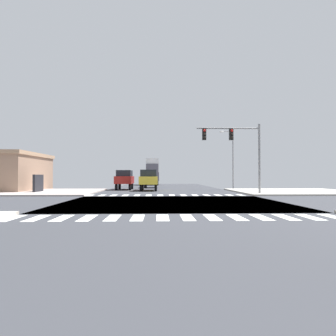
# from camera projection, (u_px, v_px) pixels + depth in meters

# --- Properties ---
(ground) EXTENTS (90.00, 90.00, 0.05)m
(ground) POSITION_uv_depth(u_px,v_px,m) (173.00, 203.00, 20.03)
(ground) COLOR #33353A
(sidewalk_corner_ne) EXTENTS (12.00, 12.00, 0.14)m
(sidewalk_corner_ne) POSITION_uv_depth(u_px,v_px,m) (294.00, 191.00, 32.43)
(sidewalk_corner_ne) COLOR #B2ADA3
(sidewalk_corner_ne) RESTS_ON ground
(sidewalk_corner_nw) EXTENTS (12.00, 12.00, 0.14)m
(sidewalk_corner_nw) POSITION_uv_depth(u_px,v_px,m) (37.00, 192.00, 31.63)
(sidewalk_corner_nw) COLOR #B3A69F
(sidewalk_corner_nw) RESTS_ON ground
(crosswalk_near) EXTENTS (13.50, 2.00, 0.01)m
(crosswalk_near) POSITION_uv_depth(u_px,v_px,m) (175.00, 218.00, 12.73)
(crosswalk_near) COLOR white
(crosswalk_near) RESTS_ON ground
(crosswalk_far) EXTENTS (13.50, 2.00, 0.01)m
(crosswalk_far) POSITION_uv_depth(u_px,v_px,m) (166.00, 195.00, 27.32)
(crosswalk_far) COLOR white
(crosswalk_far) RESTS_ON ground
(traffic_signal_mast) EXTENTS (5.68, 0.55, 6.29)m
(traffic_signal_mast) POSITION_uv_depth(u_px,v_px,m) (235.00, 143.00, 27.99)
(traffic_signal_mast) COLOR gray
(traffic_signal_mast) RESTS_ON ground
(street_lamp) EXTENTS (1.78, 0.32, 7.30)m
(street_lamp) POSITION_uv_depth(u_px,v_px,m) (231.00, 154.00, 39.23)
(street_lamp) COLOR gray
(street_lamp) RESTS_ON ground
(pickup_nearside_1) EXTENTS (2.00, 5.10, 2.35)m
(pickup_nearside_1) POSITION_uv_depth(u_px,v_px,m) (149.00, 179.00, 35.77)
(pickup_nearside_1) COLOR black
(pickup_nearside_1) RESTS_ON ground
(sedan_crossing_1) EXTENTS (1.80, 4.30, 1.88)m
(sedan_crossing_1) POSITION_uv_depth(u_px,v_px,m) (151.00, 180.00, 44.40)
(sedan_crossing_1) COLOR black
(sedan_crossing_1) RESTS_ON ground
(suv_queued_2) EXTENTS (1.96, 4.60, 2.34)m
(suv_queued_2) POSITION_uv_depth(u_px,v_px,m) (125.00, 178.00, 38.27)
(suv_queued_2) COLOR black
(suv_queued_2) RESTS_ON ground
(box_truck_leading_1) EXTENTS (2.40, 7.20, 4.85)m
(box_truck_leading_1) POSITION_uv_depth(u_px,v_px,m) (152.00, 171.00, 58.13)
(box_truck_leading_1) COLOR black
(box_truck_leading_1) RESTS_ON ground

